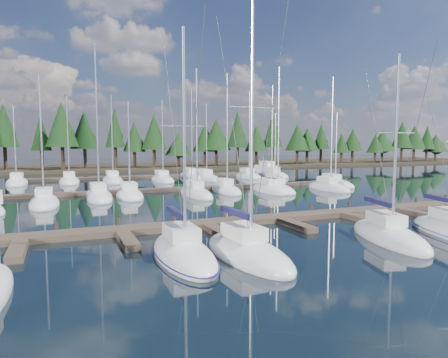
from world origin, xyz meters
name	(u,v)px	position (x,y,z in m)	size (l,w,h in m)	color
ground	(220,200)	(0.00, 30.00, 0.00)	(260.00, 260.00, 0.00)	black
far_shore	(129,166)	(0.00, 90.00, 0.30)	(220.00, 30.00, 0.60)	#2D2619
main_dock	(280,219)	(0.00, 17.36, 0.20)	(44.00, 6.13, 0.90)	#483A2D
back_docks	(172,182)	(0.00, 49.58, 0.20)	(50.00, 21.80, 0.40)	#483A2D
front_sailboat_1	(183,253)	(-9.76, 10.78, 0.28)	(3.02, 8.33, 12.66)	silver
front_sailboat_2	(247,252)	(-6.57, 9.61, 0.29)	(3.31, 8.20, 14.36)	silver
front_sailboat_3	(388,236)	(3.33, 9.67, 0.28)	(4.75, 8.61, 12.21)	silver
back_sailboat_rows	(180,184)	(-0.13, 44.76, 0.27)	(45.44, 32.78, 17.25)	silver
motor_yacht_right	(266,172)	(20.57, 57.95, 0.48)	(3.66, 8.86, 4.31)	silver
tree_line	(135,137)	(-0.14, 80.17, 7.39)	(186.37, 11.60, 13.78)	black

